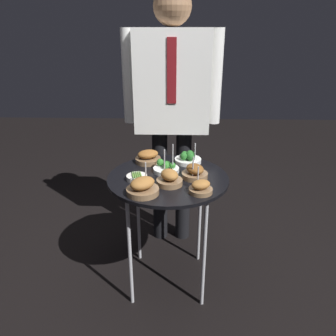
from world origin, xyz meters
TOP-DOWN VIEW (x-y plane):
  - ground_plane at (0.00, 0.00)m, footprint 8.00×8.00m
  - serving_cart at (0.00, 0.00)m, footprint 0.66×0.66m
  - bowl_asparagus_front_center at (-0.16, -0.05)m, footprint 0.11×0.11m
  - bowl_broccoli_far_rim at (-0.01, 0.07)m, footprint 0.15×0.15m
  - bowl_broccoli_near_rim at (0.11, 0.21)m, footprint 0.16×0.16m
  - bowl_roast_mid_right at (0.14, -0.01)m, footprint 0.14×0.14m
  - bowl_roast_mid_left at (-0.12, -0.21)m, footprint 0.16×0.16m
  - bowl_roast_back_right at (0.01, -0.10)m, footprint 0.14×0.14m
  - bowl_roast_front_left at (0.17, -0.19)m, footprint 0.12×0.12m
  - bowl_roast_center at (-0.13, 0.20)m, footprint 0.15×0.15m
  - waiter_figure at (0.01, 0.47)m, footprint 0.62×0.23m

SIDE VIEW (x-z plane):
  - ground_plane at x=0.00m, z-range 0.00..0.00m
  - serving_cart at x=0.00m, z-range 0.30..1.01m
  - bowl_asparagus_front_center at x=-0.16m, z-range 0.71..0.74m
  - bowl_broccoli_far_rim at x=-0.01m, z-range 0.65..0.81m
  - bowl_broccoli_near_rim at x=0.11m, z-range 0.67..0.80m
  - bowl_roast_front_left at x=0.17m, z-range 0.67..0.80m
  - bowl_roast_center at x=-0.13m, z-range 0.70..0.78m
  - bowl_roast_mid_right at x=0.14m, z-range 0.67..0.81m
  - bowl_roast_back_right at x=0.01m, z-range 0.65..0.83m
  - bowl_roast_mid_left at x=-0.12m, z-range 0.67..0.82m
  - waiter_figure at x=0.01m, z-range 0.22..1.91m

